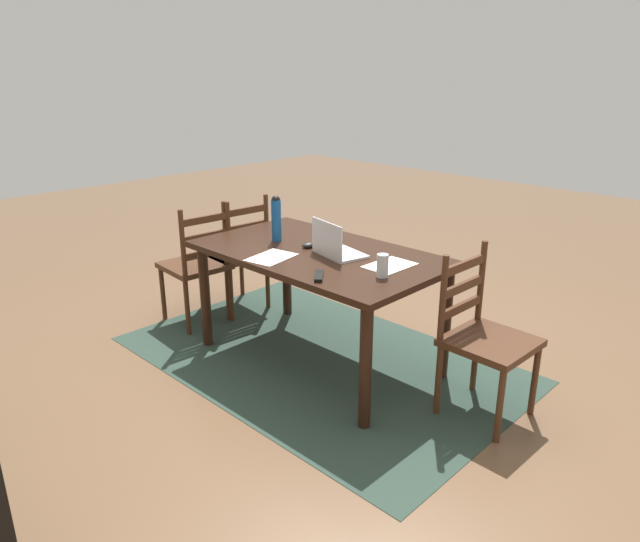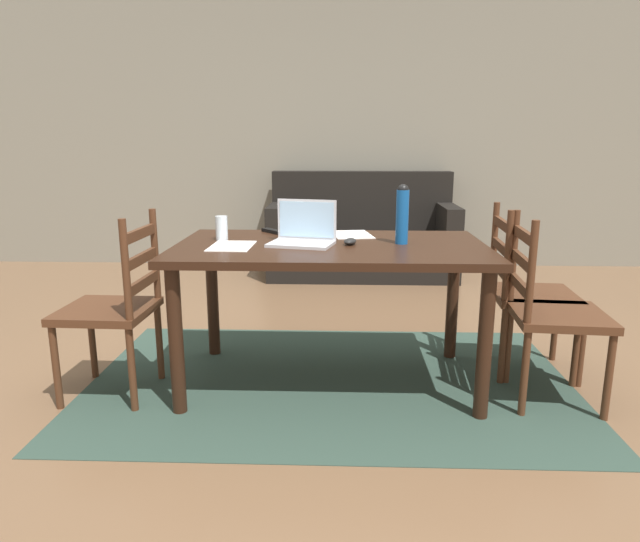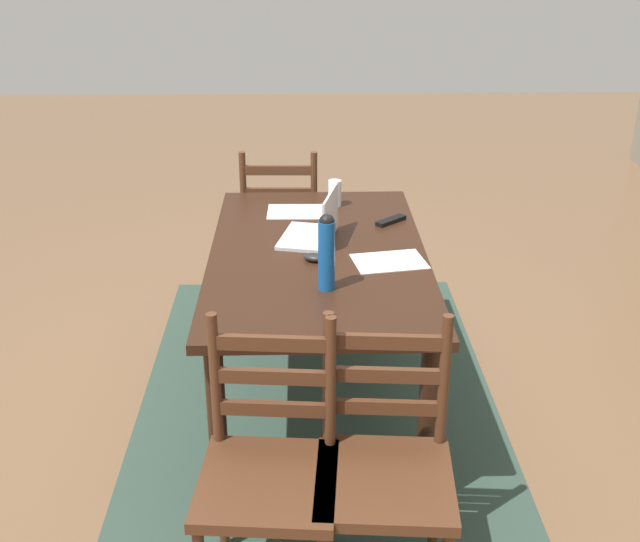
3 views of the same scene
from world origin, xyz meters
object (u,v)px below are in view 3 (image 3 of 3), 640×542
computer_mouse (315,257)px  tv_remote (391,221)px  chair_right_near (269,472)px  laptop (317,228)px  chair_right_far (384,471)px  water_bottle (327,251)px  drinking_glass (335,193)px  dining_table (318,272)px  chair_left_near (281,227)px

computer_mouse → tv_remote: bearing=158.5°
chair_right_near → laptop: 1.30m
computer_mouse → laptop: bearing=-165.5°
chair_right_far → water_bottle: size_ratio=3.07×
water_bottle → chair_right_near: bearing=-16.0°
water_bottle → tv_remote: bearing=155.4°
drinking_glass → chair_right_far: bearing=3.1°
chair_right_near → chair_right_far: size_ratio=1.00×
chair_right_near → drinking_glass: 1.75m
chair_right_far → laptop: size_ratio=2.63×
laptop → tv_remote: laptop is taller
tv_remote → computer_mouse: bearing=-80.8°
chair_right_near → tv_remote: 1.57m
dining_table → drinking_glass: drinking_glass is taller
chair_right_far → tv_remote: (-1.44, 0.16, 0.32)m
dining_table → drinking_glass: bearing=170.7°
chair_left_near → computer_mouse: (1.20, 0.17, 0.32)m
laptop → drinking_glass: (-0.45, 0.10, 0.01)m
laptop → drinking_glass: bearing=167.8°
dining_table → computer_mouse: bearing=-8.2°
tv_remote → chair_left_near: bearing=174.5°
laptop → drinking_glass: laptop is taller
chair_left_near → drinking_glass: (0.50, 0.29, 0.37)m
chair_right_far → water_bottle: water_bottle is taller
chair_right_near → chair_left_near: bearing=-179.9°
water_bottle → drinking_glass: 0.97m
chair_right_near → drinking_glass: size_ratio=7.23×
tv_remote → water_bottle: bearing=-66.0°
chair_right_far → laptop: 1.31m
chair_left_near → chair_right_far: same height
chair_right_near → laptop: laptop is taller
water_bottle → laptop: bearing=-177.2°
chair_right_near → chair_right_far: bearing=90.0°
laptop → drinking_glass: size_ratio=2.75×
dining_table → chair_right_far: bearing=9.8°
water_bottle → chair_right_far: bearing=12.8°
computer_mouse → chair_left_near: bearing=-153.9°
computer_mouse → drinking_glass: bearing=-171.3°
chair_left_near → drinking_glass: size_ratio=7.23×
chair_right_far → laptop: bearing=-171.3°
chair_right_near → computer_mouse: 1.06m
chair_right_near → computer_mouse: bearing=170.4°
chair_right_near → laptop: (-1.24, 0.18, 0.37)m
chair_left_near → water_bottle: (1.47, 0.21, 0.47)m
chair_right_near → chair_right_far: (-0.00, 0.37, 0.00)m
chair_left_near → laptop: 1.04m
dining_table → chair_right_near: bearing=-9.5°
chair_left_near → tv_remote: 0.98m
dining_table → laptop: 0.21m
dining_table → tv_remote: 0.51m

